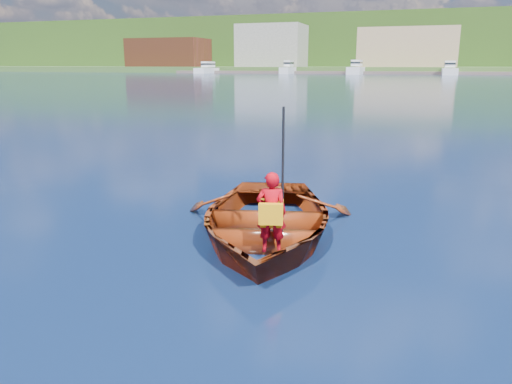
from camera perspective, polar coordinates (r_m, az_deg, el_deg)
The scene contains 8 objects.
ground at distance 7.64m, azimuth 8.97°, elevation -6.63°, with size 600.00×600.00×0.00m.
rowboat at distance 8.03m, azimuth 1.01°, elevation -3.15°, with size 4.02×4.94×0.90m.
child_paddler at distance 7.05m, azimuth 1.78°, elevation -2.31°, with size 0.48×0.41×2.06m.
shoreline at distance 243.79m, azimuth 18.73°, elevation 15.41°, with size 400.00×140.00×22.00m.
dock at distance 155.09m, azimuth 19.56°, elevation 12.70°, with size 160.04×6.50×0.80m.
waterfront_buildings at distance 172.36m, azimuth 15.95°, elevation 15.50°, with size 202.00×16.00×14.00m.
marina_yachts at distance 150.40m, azimuth 19.40°, elevation 13.06°, with size 145.71×13.98×4.31m.
hillside_trees at distance 255.89m, azimuth 18.99°, elevation 17.48°, with size 307.27×77.69×25.45m.
Camera 1 is at (1.09, -7.06, 2.71)m, focal length 35.00 mm.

